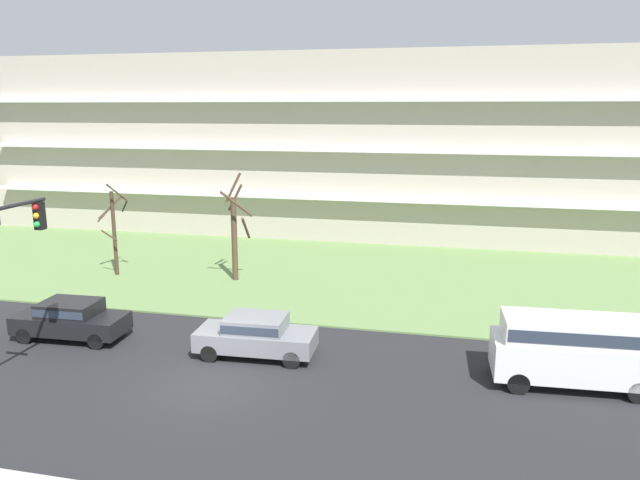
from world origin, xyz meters
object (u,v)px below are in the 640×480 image
object	(u,v)px
van_white_center_left	(574,347)
sedan_gray_center_right	(256,334)
sedan_black_near_left	(71,318)
tree_far_left	(114,228)
tree_left	(235,231)

from	to	relation	value
van_white_center_left	sedan_gray_center_right	xyz separation A→B (m)	(-11.03, 0.00, -0.52)
sedan_black_near_left	van_white_center_left	distance (m)	18.82
sedan_black_near_left	tree_far_left	bearing A→B (deg)	-71.83
sedan_gray_center_right	sedan_black_near_left	bearing A→B (deg)	-2.34
tree_left	van_white_center_left	bearing A→B (deg)	-31.16
tree_far_left	van_white_center_left	bearing A→B (deg)	-21.66
tree_left	sedan_gray_center_right	world-z (taller)	tree_left
tree_left	van_white_center_left	distance (m)	17.91
tree_left	tree_far_left	bearing A→B (deg)	-175.93
sedan_gray_center_right	tree_far_left	bearing A→B (deg)	-40.80
tree_far_left	sedan_gray_center_right	size ratio (longest dim) A/B	1.17
tree_left	van_white_center_left	size ratio (longest dim) A/B	1.09
tree_left	sedan_black_near_left	world-z (taller)	tree_left
sedan_black_near_left	sedan_gray_center_right	size ratio (longest dim) A/B	1.00
sedan_black_near_left	sedan_gray_center_right	world-z (taller)	same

